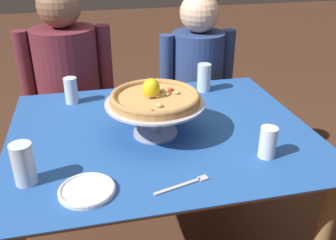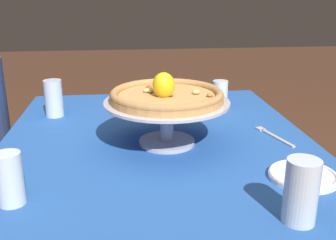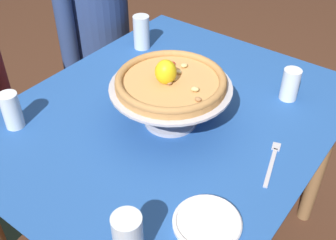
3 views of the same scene
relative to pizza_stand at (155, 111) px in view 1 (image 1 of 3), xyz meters
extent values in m
cylinder|color=olive|center=(-0.49, 0.44, -0.49)|extent=(0.06, 0.06, 0.72)
cylinder|color=olive|center=(0.55, 0.44, -0.49)|extent=(0.06, 0.06, 0.72)
cube|color=olive|center=(0.03, 0.03, -0.12)|extent=(1.16, 0.95, 0.02)
cube|color=#23519E|center=(0.03, 0.03, -0.10)|extent=(1.20, 0.99, 0.00)
cylinder|color=#B7B7C1|center=(0.00, 0.00, -0.09)|extent=(0.17, 0.17, 0.01)
cylinder|color=#B7B7C1|center=(0.00, 0.00, -0.03)|extent=(0.04, 0.04, 0.12)
cylinder|color=#B7B7C1|center=(0.00, 0.00, 0.03)|extent=(0.38, 0.38, 0.01)
cylinder|color=tan|center=(0.00, 0.00, 0.05)|extent=(0.34, 0.34, 0.02)
torus|color=#AF7D47|center=(0.00, 0.00, 0.06)|extent=(0.34, 0.34, 0.02)
ellipsoid|color=tan|center=(0.04, 0.06, 0.06)|extent=(0.03, 0.03, 0.01)
ellipsoid|color=#996B42|center=(-0.04, -0.12, 0.06)|extent=(0.02, 0.02, 0.01)
ellipsoid|color=#4C7533|center=(0.00, 0.00, 0.06)|extent=(0.02, 0.02, 0.01)
ellipsoid|color=tan|center=(0.00, -0.09, 0.06)|extent=(0.03, 0.03, 0.01)
ellipsoid|color=beige|center=(0.05, 0.01, 0.06)|extent=(0.02, 0.02, 0.01)
ellipsoid|color=#996B42|center=(0.00, 0.00, 0.07)|extent=(0.04, 0.04, 0.02)
ellipsoid|color=tan|center=(0.01, -0.01, 0.06)|extent=(0.02, 0.03, 0.01)
ellipsoid|color=#C63D28|center=(0.07, 0.05, 0.06)|extent=(0.03, 0.02, 0.01)
ellipsoid|color=#996B42|center=(-0.02, -0.01, 0.06)|extent=(0.03, 0.03, 0.01)
ellipsoid|color=tan|center=(0.09, 0.01, 0.06)|extent=(0.03, 0.03, 0.01)
ellipsoid|color=tan|center=(0.03, 0.05, 0.06)|extent=(0.03, 0.03, 0.01)
ellipsoid|color=yellow|center=(-0.01, 0.01, 0.09)|extent=(0.07, 0.07, 0.08)
cylinder|color=silver|center=(0.32, 0.39, -0.03)|extent=(0.07, 0.07, 0.14)
cylinder|color=silver|center=(0.32, 0.39, -0.06)|extent=(0.06, 0.06, 0.09)
cylinder|color=silver|center=(-0.46, -0.22, -0.03)|extent=(0.07, 0.07, 0.14)
cylinder|color=silver|center=(-0.46, -0.22, -0.07)|extent=(0.06, 0.06, 0.06)
cylinder|color=silver|center=(-0.32, 0.39, -0.04)|extent=(0.06, 0.06, 0.12)
cylinder|color=silver|center=(-0.32, 0.39, -0.08)|extent=(0.05, 0.05, 0.04)
cylinder|color=white|center=(0.35, -0.25, -0.04)|extent=(0.06, 0.06, 0.11)
cylinder|color=silver|center=(0.35, -0.25, -0.08)|extent=(0.05, 0.05, 0.04)
cylinder|color=white|center=(-0.28, -0.32, -0.09)|extent=(0.17, 0.17, 0.01)
torus|color=white|center=(-0.28, -0.32, -0.09)|extent=(0.17, 0.17, 0.01)
cube|color=#B7B7C1|center=(0.00, -0.36, -0.10)|extent=(0.16, 0.06, 0.01)
cube|color=#B7B7C1|center=(0.09, -0.33, -0.10)|extent=(0.04, 0.03, 0.01)
cube|color=#1E3833|center=(-0.35, 0.76, -0.61)|extent=(0.31, 0.34, 0.47)
cylinder|color=maroon|center=(-0.35, 0.76, -0.10)|extent=(0.37, 0.37, 0.55)
sphere|color=brown|center=(-0.35, 0.76, 0.28)|extent=(0.23, 0.23, 0.23)
cylinder|color=maroon|center=(-0.56, 0.74, -0.06)|extent=(0.08, 0.08, 0.46)
cylinder|color=maroon|center=(-0.13, 0.78, -0.06)|extent=(0.08, 0.08, 0.46)
cube|color=black|center=(0.40, 0.74, -0.61)|extent=(0.31, 0.34, 0.47)
cylinder|color=navy|center=(0.40, 0.74, -0.13)|extent=(0.33, 0.33, 0.49)
sphere|color=beige|center=(0.40, 0.74, 0.22)|extent=(0.22, 0.22, 0.22)
cylinder|color=navy|center=(0.21, 0.72, -0.10)|extent=(0.08, 0.08, 0.41)
cylinder|color=navy|center=(0.59, 0.76, -0.10)|extent=(0.08, 0.08, 0.41)
camera|label=1|loc=(-0.24, -1.27, 0.61)|focal=39.73mm
camera|label=2|loc=(-1.14, 0.12, 0.36)|focal=42.27mm
camera|label=3|loc=(-0.85, -0.63, 0.75)|focal=44.42mm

